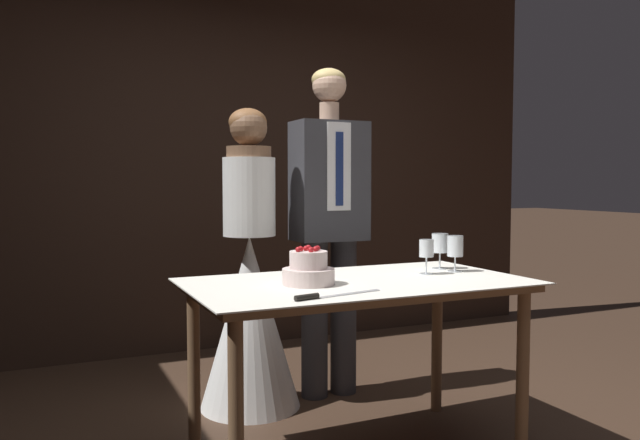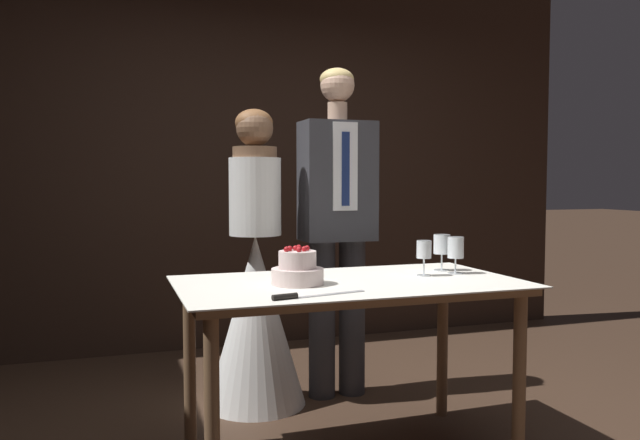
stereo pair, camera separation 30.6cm
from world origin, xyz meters
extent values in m
cube|color=black|center=(0.00, 2.19, 1.46)|extent=(5.27, 0.12, 2.91)
cylinder|color=brown|center=(-0.67, -0.23, 0.37)|extent=(0.06, 0.06, 0.75)
cylinder|color=brown|center=(0.63, -0.23, 0.37)|extent=(0.06, 0.06, 0.75)
cylinder|color=brown|center=(-0.67, 0.42, 0.37)|extent=(0.06, 0.06, 0.75)
cylinder|color=brown|center=(0.63, 0.42, 0.37)|extent=(0.06, 0.06, 0.75)
cube|color=brown|center=(-0.02, 0.10, 0.77)|extent=(1.42, 0.76, 0.03)
cube|color=white|center=(-0.02, 0.10, 0.79)|extent=(1.48, 0.82, 0.01)
cylinder|color=beige|center=(-0.26, 0.09, 0.82)|extent=(0.22, 0.22, 0.07)
cylinder|color=beige|center=(-0.26, 0.09, 0.89)|extent=(0.16, 0.16, 0.07)
sphere|color=red|center=(-0.22, 0.09, 0.94)|extent=(0.02, 0.02, 0.02)
sphere|color=red|center=(-0.24, 0.13, 0.94)|extent=(0.02, 0.02, 0.02)
sphere|color=red|center=(-0.26, 0.10, 0.94)|extent=(0.02, 0.02, 0.02)
sphere|color=red|center=(-0.29, 0.10, 0.94)|extent=(0.02, 0.02, 0.02)
sphere|color=red|center=(-0.31, 0.08, 0.94)|extent=(0.02, 0.02, 0.02)
sphere|color=red|center=(-0.27, 0.05, 0.94)|extent=(0.02, 0.02, 0.02)
sphere|color=red|center=(-0.24, 0.07, 0.94)|extent=(0.02, 0.02, 0.02)
cube|color=silver|center=(-0.21, -0.19, 0.79)|extent=(0.30, 0.08, 0.00)
cylinder|color=black|center=(-0.40, -0.23, 0.80)|extent=(0.10, 0.04, 0.02)
cylinder|color=silver|center=(0.36, 0.13, 0.79)|extent=(0.06, 0.06, 0.00)
cylinder|color=silver|center=(0.36, 0.13, 0.83)|extent=(0.01, 0.01, 0.08)
cylinder|color=silver|center=(0.36, 0.13, 0.91)|extent=(0.07, 0.07, 0.08)
cylinder|color=maroon|center=(0.36, 0.13, 0.89)|extent=(0.06, 0.06, 0.04)
cylinder|color=silver|center=(0.53, 0.14, 0.79)|extent=(0.07, 0.07, 0.00)
cylinder|color=silver|center=(0.53, 0.14, 0.83)|extent=(0.01, 0.01, 0.07)
cylinder|color=silver|center=(0.53, 0.14, 0.91)|extent=(0.08, 0.08, 0.10)
cylinder|color=silver|center=(0.52, 0.25, 0.79)|extent=(0.08, 0.08, 0.00)
cylinder|color=silver|center=(0.52, 0.25, 0.83)|extent=(0.01, 0.01, 0.08)
cylinder|color=silver|center=(0.52, 0.25, 0.92)|extent=(0.08, 0.08, 0.09)
cone|color=white|center=(-0.26, 0.88, 0.47)|extent=(0.54, 0.54, 0.93)
cylinder|color=white|center=(-0.26, 0.88, 1.14)|extent=(0.28, 0.28, 0.42)
cylinder|color=brown|center=(-0.26, 0.88, 1.38)|extent=(0.24, 0.24, 0.06)
sphere|color=brown|center=(-0.26, 0.88, 1.51)|extent=(0.20, 0.20, 0.20)
ellipsoid|color=brown|center=(-0.26, 0.90, 1.54)|extent=(0.20, 0.20, 0.15)
cylinder|color=#38383D|center=(0.12, 0.88, 0.44)|extent=(0.15, 0.15, 0.89)
cylinder|color=#38383D|center=(0.30, 0.88, 0.44)|extent=(0.15, 0.15, 0.89)
cube|color=#38383D|center=(0.21, 0.88, 1.22)|extent=(0.41, 0.24, 0.67)
cube|color=white|center=(0.21, 0.76, 1.30)|extent=(0.14, 0.01, 0.48)
cube|color=navy|center=(0.21, 0.75, 1.29)|extent=(0.04, 0.01, 0.40)
cylinder|color=#DBAD8E|center=(0.21, 0.88, 1.61)|extent=(0.11, 0.11, 0.11)
sphere|color=#DBAD8E|center=(0.21, 0.88, 1.76)|extent=(0.19, 0.19, 0.19)
ellipsoid|color=#D6B770|center=(0.21, 0.89, 1.79)|extent=(0.19, 0.19, 0.12)
camera|label=1|loc=(-1.29, -2.30, 1.22)|focal=35.00mm
camera|label=2|loc=(-1.01, -2.41, 1.22)|focal=35.00mm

